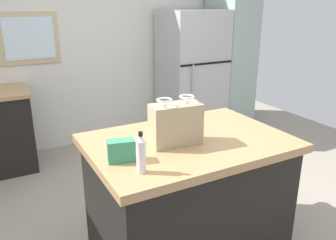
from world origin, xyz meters
The scene contains 8 objects.
ground centered at (0.00, 0.00, 0.00)m, with size 6.81×6.81×0.00m, color #9E9384.
back_wall centered at (-0.01, 2.31, 1.35)m, with size 5.68×0.13×2.71m.
kitchen_island centered at (0.02, -0.26, 0.46)m, with size 1.38×0.96×0.92m.
refrigerator centered at (1.39, 1.87, 0.86)m, with size 0.80×0.76×1.72m.
tall_cabinet centered at (2.05, 1.87, 1.01)m, with size 0.48×0.68×2.03m.
shopping_bag centered at (-0.10, -0.29, 1.06)m, with size 0.35×0.19×0.32m.
small_box centered at (-0.51, -0.37, 0.99)m, with size 0.16×0.09×0.13m, color #388E66.
bottle centered at (-0.47, -0.56, 1.03)m, with size 0.05×0.05×0.24m.
Camera 1 is at (-1.17, -2.16, 1.83)m, focal length 37.00 mm.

